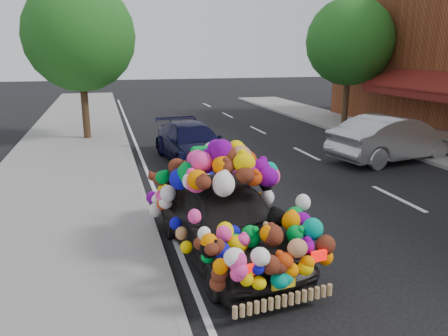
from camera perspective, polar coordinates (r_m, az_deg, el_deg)
The scene contains 9 objects.
ground at distance 9.69m, azimuth 4.41°, elevation -5.84°, with size 100.00×100.00×0.00m, color black.
sidewalk at distance 9.23m, azimuth -21.85°, elevation -7.63°, with size 4.00×60.00×0.12m, color gray.
kerb at distance 9.18m, azimuth -9.62°, elevation -6.79°, with size 0.15×60.00×0.13m, color gray.
lane_markings at distance 11.38m, azimuth 21.76°, elevation -3.70°, with size 6.00×50.00×0.01m, color silver, non-canonical shape.
tree_near_sidewalk at distance 18.03m, azimuth -18.38°, elevation 16.07°, with size 4.20×4.20×6.13m.
tree_far_b at distance 21.61m, azimuth 16.10°, elevation 15.57°, with size 4.00×4.00×5.90m.
plush_art_car at distance 7.39m, azimuth 0.16°, elevation -4.17°, with size 2.42×4.34×1.99m.
navy_sedan at distance 14.01m, azimuth -4.19°, elevation 3.27°, with size 1.72×4.23×1.23m, color black.
silver_hatchback at distance 15.16m, azimuth 21.36°, elevation 3.64°, with size 1.56×4.47×1.47m, color #9FA2A6.
Camera 1 is at (-3.13, -8.51, 3.42)m, focal length 35.00 mm.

